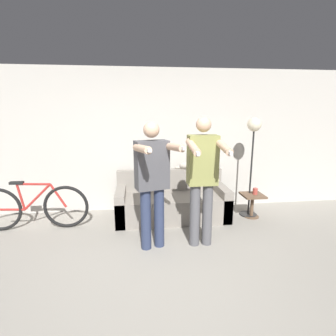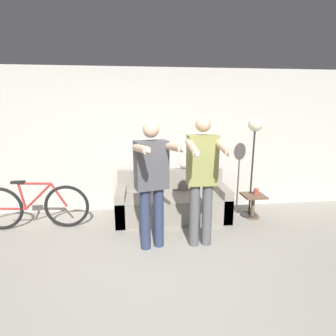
{
  "view_description": "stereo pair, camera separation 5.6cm",
  "coord_description": "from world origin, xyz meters",
  "px_view_note": "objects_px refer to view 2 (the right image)",
  "views": [
    {
      "loc": [
        -0.23,
        -2.3,
        1.87
      ],
      "look_at": [
        0.22,
        1.51,
        1.01
      ],
      "focal_mm": 28.0,
      "sensor_mm": 36.0,
      "label": 1
    },
    {
      "loc": [
        -0.17,
        -2.31,
        1.87
      ],
      "look_at": [
        0.22,
        1.51,
        1.01
      ],
      "focal_mm": 28.0,
      "sensor_mm": 36.0,
      "label": 2
    }
  ],
  "objects_px": {
    "person_left": "(152,178)",
    "cup": "(256,192)",
    "couch": "(172,203)",
    "person_right": "(202,175)",
    "cat": "(189,165)",
    "bicycle": "(34,207)",
    "floor_lamp": "(254,139)",
    "side_table": "(253,201)"
  },
  "relations": [
    {
      "from": "person_left",
      "to": "cup",
      "type": "distance_m",
      "value": 2.11
    },
    {
      "from": "couch",
      "to": "cup",
      "type": "xyz_separation_m",
      "value": [
        1.46,
        -0.15,
        0.21
      ]
    },
    {
      "from": "person_left",
      "to": "couch",
      "type": "bearing_deg",
      "value": 53.82
    },
    {
      "from": "person_right",
      "to": "cat",
      "type": "bearing_deg",
      "value": 87.33
    },
    {
      "from": "person_left",
      "to": "bicycle",
      "type": "xyz_separation_m",
      "value": [
        -1.85,
        0.8,
        -0.63
      ]
    },
    {
      "from": "cat",
      "to": "cup",
      "type": "xyz_separation_m",
      "value": [
        1.11,
        -0.45,
        -0.4
      ]
    },
    {
      "from": "floor_lamp",
      "to": "side_table",
      "type": "relative_size",
      "value": 4.18
    },
    {
      "from": "person_right",
      "to": "cup",
      "type": "relative_size",
      "value": 16.34
    },
    {
      "from": "floor_lamp",
      "to": "bicycle",
      "type": "xyz_separation_m",
      "value": [
        -3.64,
        -0.15,
        -1.01
      ]
    },
    {
      "from": "person_right",
      "to": "floor_lamp",
      "type": "relative_size",
      "value": 1.02
    },
    {
      "from": "couch",
      "to": "side_table",
      "type": "relative_size",
      "value": 4.59
    },
    {
      "from": "cup",
      "to": "bicycle",
      "type": "distance_m",
      "value": 3.7
    },
    {
      "from": "person_right",
      "to": "floor_lamp",
      "type": "height_order",
      "value": "person_right"
    },
    {
      "from": "couch",
      "to": "person_right",
      "type": "bearing_deg",
      "value": -74.86
    },
    {
      "from": "person_right",
      "to": "bicycle",
      "type": "xyz_separation_m",
      "value": [
        -2.52,
        0.8,
        -0.65
      ]
    },
    {
      "from": "couch",
      "to": "cat",
      "type": "relative_size",
      "value": 4.8
    },
    {
      "from": "person_left",
      "to": "person_right",
      "type": "distance_m",
      "value": 0.67
    },
    {
      "from": "couch",
      "to": "person_right",
      "type": "relative_size",
      "value": 1.08
    },
    {
      "from": "floor_lamp",
      "to": "cup",
      "type": "distance_m",
      "value": 0.91
    },
    {
      "from": "person_right",
      "to": "cat",
      "type": "distance_m",
      "value": 1.33
    },
    {
      "from": "person_left",
      "to": "person_right",
      "type": "height_order",
      "value": "person_right"
    },
    {
      "from": "cup",
      "to": "bicycle",
      "type": "height_order",
      "value": "bicycle"
    },
    {
      "from": "couch",
      "to": "cup",
      "type": "relative_size",
      "value": 17.59
    },
    {
      "from": "person_right",
      "to": "cup",
      "type": "distance_m",
      "value": 1.56
    },
    {
      "from": "cat",
      "to": "cup",
      "type": "relative_size",
      "value": 3.67
    },
    {
      "from": "side_table",
      "to": "cup",
      "type": "height_order",
      "value": "cup"
    },
    {
      "from": "cat",
      "to": "side_table",
      "type": "bearing_deg",
      "value": -23.24
    },
    {
      "from": "cat",
      "to": "floor_lamp",
      "type": "bearing_deg",
      "value": -19.4
    },
    {
      "from": "cat",
      "to": "person_right",
      "type": "bearing_deg",
      "value": -92.85
    },
    {
      "from": "couch",
      "to": "floor_lamp",
      "type": "bearing_deg",
      "value": -2.83
    },
    {
      "from": "cup",
      "to": "bicycle",
      "type": "xyz_separation_m",
      "value": [
        -3.7,
        -0.07,
        -0.11
      ]
    },
    {
      "from": "couch",
      "to": "floor_lamp",
      "type": "distance_m",
      "value": 1.78
    },
    {
      "from": "bicycle",
      "to": "person_left",
      "type": "bearing_deg",
      "value": -23.47
    },
    {
      "from": "person_left",
      "to": "cup",
      "type": "height_order",
      "value": "person_left"
    },
    {
      "from": "person_right",
      "to": "side_table",
      "type": "bearing_deg",
      "value": 37.36
    },
    {
      "from": "person_right",
      "to": "couch",
      "type": "bearing_deg",
      "value": 105.32
    },
    {
      "from": "person_left",
      "to": "cat",
      "type": "xyz_separation_m",
      "value": [
        0.74,
        1.32,
        -0.12
      ]
    },
    {
      "from": "couch",
      "to": "bicycle",
      "type": "relative_size",
      "value": 1.12
    },
    {
      "from": "couch",
      "to": "person_right",
      "type": "xyz_separation_m",
      "value": [
        0.28,
        -1.02,
        0.75
      ]
    },
    {
      "from": "person_right",
      "to": "floor_lamp",
      "type": "bearing_deg",
      "value": 40.65
    },
    {
      "from": "cat",
      "to": "floor_lamp",
      "type": "height_order",
      "value": "floor_lamp"
    },
    {
      "from": "side_table",
      "to": "floor_lamp",
      "type": "bearing_deg",
      "value": 102.7
    }
  ]
}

